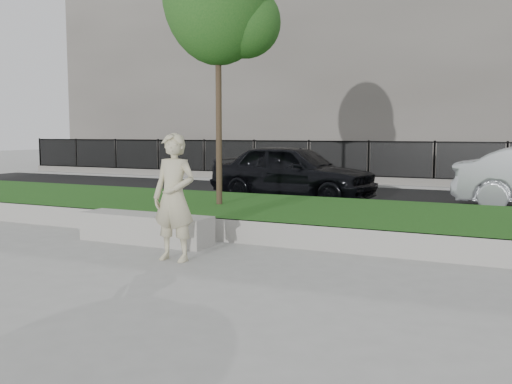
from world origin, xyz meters
The scene contains 11 objects.
ground centered at (0.00, 0.00, 0.00)m, with size 90.00×90.00×0.00m, color gray.
grass_bank centered at (0.00, 3.00, 0.20)m, with size 34.00×4.00×0.40m, color #14330C.
grass_kerb centered at (0.00, 1.04, 0.20)m, with size 34.00×0.08×0.40m, color #99978F.
street centered at (0.00, 8.50, 0.02)m, with size 34.00×7.00×0.04m, color black.
far_pavement centered at (0.00, 13.00, 0.06)m, with size 34.00×3.00×0.12m, color gray.
iron_fence centered at (0.00, 12.00, 0.54)m, with size 32.00×0.30×1.50m.
building_facade centered at (0.00, 20.00, 5.00)m, with size 34.00×10.00×10.00m, color #5F5953.
stone_bench centered at (-1.50, 0.40, 0.25)m, with size 2.41×0.60×0.49m, color #99978F.
man centered at (-0.28, -0.55, 0.94)m, with size 0.69×0.45×1.88m, color beige.
book centered at (-0.93, 0.25, 0.51)m, with size 0.23×0.17×0.03m, color beige.
car_dark centered at (-1.39, 6.91, 0.82)m, with size 1.84×4.57×1.56m, color black.
Camera 1 is at (4.37, -7.51, 1.89)m, focal length 40.00 mm.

